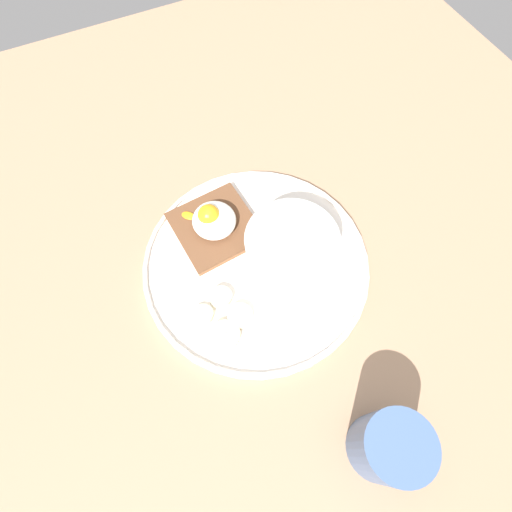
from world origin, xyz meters
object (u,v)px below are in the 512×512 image
(toast_slice, at_px, (215,227))
(coffee_mug, at_px, (389,447))
(banana_slice_right, at_px, (225,335))
(oatmeal_bowl, at_px, (291,251))
(banana_slice_front, at_px, (240,316))
(poached_egg, at_px, (213,219))
(banana_slice_back, at_px, (221,297))
(banana_slice_left, at_px, (203,315))

(toast_slice, bearing_deg, coffee_mug, -170.70)
(banana_slice_right, bearing_deg, toast_slice, -18.45)
(oatmeal_bowl, relative_size, toast_slice, 1.01)
(banana_slice_front, bearing_deg, poached_egg, -9.12)
(oatmeal_bowl, height_order, banana_slice_back, oatmeal_bowl)
(banana_slice_left, bearing_deg, banana_slice_front, -117.55)
(oatmeal_bowl, height_order, poached_egg, oatmeal_bowl)
(toast_slice, height_order, coffee_mug, coffee_mug)
(poached_egg, height_order, banana_slice_back, poached_egg)
(oatmeal_bowl, xyz_separation_m, banana_slice_back, (-0.01, 0.10, -0.03))
(poached_egg, relative_size, coffee_mug, 0.83)
(toast_slice, height_order, banana_slice_right, same)
(banana_slice_left, distance_m, banana_slice_right, 0.04)
(oatmeal_bowl, bearing_deg, poached_egg, 37.00)
(oatmeal_bowl, distance_m, coffee_mug, 0.24)
(banana_slice_left, relative_size, banana_slice_right, 0.89)
(poached_egg, distance_m, banana_slice_back, 0.11)
(banana_slice_front, xyz_separation_m, coffee_mug, (-0.20, -0.08, 0.03))
(poached_egg, bearing_deg, banana_slice_back, 161.88)
(banana_slice_front, bearing_deg, coffee_mug, -159.10)
(poached_egg, bearing_deg, banana_slice_front, 170.88)
(coffee_mug, bearing_deg, poached_egg, 9.47)
(banana_slice_left, distance_m, coffee_mug, 0.25)
(banana_slice_left, height_order, banana_slice_back, banana_slice_back)
(poached_egg, bearing_deg, coffee_mug, -170.53)
(toast_slice, height_order, banana_slice_left, toast_slice)
(banana_slice_left, height_order, coffee_mug, coffee_mug)
(poached_egg, xyz_separation_m, banana_slice_back, (-0.10, 0.03, -0.02))
(poached_egg, bearing_deg, toast_slice, -136.73)
(banana_slice_right, relative_size, coffee_mug, 0.51)
(poached_egg, xyz_separation_m, banana_slice_right, (-0.15, 0.05, -0.02))
(banana_slice_right, bearing_deg, banana_slice_left, 23.40)
(banana_slice_right, height_order, coffee_mug, coffee_mug)
(poached_egg, xyz_separation_m, banana_slice_front, (-0.13, 0.02, -0.02))
(banana_slice_front, distance_m, banana_slice_left, 0.05)
(poached_egg, height_order, banana_slice_right, poached_egg)
(oatmeal_bowl, height_order, banana_slice_right, oatmeal_bowl)
(poached_egg, height_order, banana_slice_left, poached_egg)
(oatmeal_bowl, relative_size, poached_egg, 1.64)
(toast_slice, relative_size, banana_slice_front, 2.85)
(toast_slice, xyz_separation_m, banana_slice_right, (-0.14, 0.05, -0.00))
(banana_slice_front, distance_m, banana_slice_back, 0.03)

